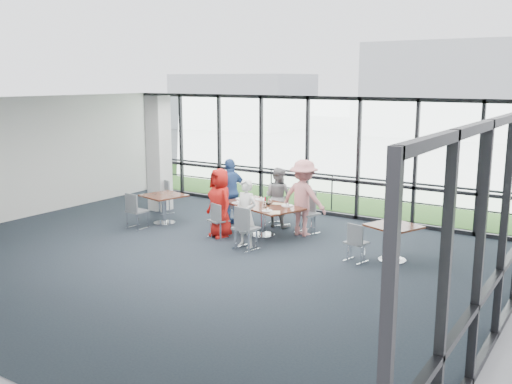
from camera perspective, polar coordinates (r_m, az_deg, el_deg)
The scene contains 41 objects.
floor at distance 11.94m, azimuth -6.47°, elevation -6.64°, with size 12.00×10.00×0.02m, color #1C242E.
ceiling at distance 11.37m, azimuth -6.83°, elevation 8.94°, with size 12.00×10.00×0.04m, color white.
wall_left at distance 16.03m, azimuth -23.40°, elevation 3.00°, with size 0.10×10.00×3.20m, color silver.
curtain_wall_back at distance 15.67m, azimuth 5.15°, elevation 3.71°, with size 12.00×0.10×3.20m, color white.
curtain_wall_right at distance 9.04m, azimuth 24.07°, elevation -2.80°, with size 0.10×10.00×3.20m, color white.
structural_column at distance 16.13m, azimuth -9.68°, elevation 3.81°, with size 0.50×0.50×3.20m, color silver.
apron at distance 20.42m, azimuth 11.70°, elevation 0.67°, with size 80.00×70.00×0.02m, color gray.
grass_strip at distance 18.59m, azimuth 9.43°, elevation -0.17°, with size 80.00×5.00×0.01m, color #28631D.
hangar_aux at distance 44.62m, azimuth -1.38°, elevation 9.13°, with size 10.00×6.00×4.00m, color silver.
guard_rail at distance 16.37m, azimuth 6.07°, elevation 0.11°, with size 0.06×0.06×12.00m, color #2D2D33.
main_table at distance 13.38m, azimuth 0.70°, elevation -1.79°, with size 2.14×1.60×0.75m.
side_table_left at distance 14.69m, azimuth -9.21°, elevation -0.67°, with size 1.13×1.13×0.75m.
side_table_right at distance 11.84m, azimuth 13.59°, elevation -3.77°, with size 1.15×1.15×0.75m.
diner_near_left at distance 13.27m, azimuth -3.64°, elevation -1.09°, with size 0.79×0.52×1.62m, color #B01410.
diner_near_right at distance 12.46m, azimuth -1.02°, elevation -2.16°, with size 0.55×0.40×1.51m, color white.
diner_far_left at distance 14.19m, azimuth 2.22°, elevation -0.53°, with size 0.73×0.45×1.50m, color gray.
diner_far_right at distance 13.41m, azimuth 4.77°, elevation -0.59°, with size 1.16×0.60×1.80m, color #CA7978.
diner_end at distance 14.40m, azimuth -2.52°, elevation 0.03°, with size 0.99×0.54×1.69m, color #315593.
chair_main_nl at distance 13.29m, azimuth -3.75°, elevation -2.86°, with size 0.40×0.40×0.82m, color slate, non-canonical shape.
chair_main_nr at distance 12.33m, azimuth -1.00°, elevation -3.64°, with size 0.46×0.46×0.95m, color slate, non-canonical shape.
chair_main_fl at distance 14.47m, azimuth 2.37°, elevation -1.58°, with size 0.42×0.42×0.86m, color slate, non-canonical shape.
chair_main_fr at distance 13.65m, azimuth 5.16°, elevation -2.17°, with size 0.47×0.47×0.97m, color slate, non-canonical shape.
chair_main_end at distance 14.56m, azimuth -3.17°, elevation -1.54°, with size 0.42×0.42×0.85m, color slate, non-canonical shape.
chair_spare_la at distance 14.36m, azimuth -11.80°, elevation -1.88°, with size 0.43×0.43×0.88m, color slate, non-canonical shape.
chair_spare_lb at distance 15.85m, azimuth -9.17°, elevation -0.57°, with size 0.43×0.43×0.87m, color slate, non-canonical shape.
chair_spare_r at distance 11.71m, azimuth 10.00°, elevation -5.01°, with size 0.39×0.39×0.80m, color slate, non-canonical shape.
plate_nl at distance 13.50m, azimuth -1.88°, elevation -1.10°, with size 0.26×0.26×0.01m, color white.
plate_nr at distance 12.70m, azimuth 1.13°, elevation -1.89°, with size 0.24×0.24×0.01m, color white.
plate_fl at distance 13.88m, azimuth 0.50°, elevation -0.75°, with size 0.28×0.28×0.01m, color white.
plate_fr at distance 13.23m, azimuth 3.14°, elevation -1.36°, with size 0.28×0.28×0.01m, color white.
plate_end at distance 13.96m, azimuth -1.56°, elevation -0.69°, with size 0.24×0.24×0.01m, color white.
tumbler_a at distance 13.37m, azimuth -0.46°, elevation -0.92°, with size 0.07×0.07×0.15m, color white.
tumbler_b at distance 13.03m, azimuth 0.88°, elevation -1.25°, with size 0.07×0.07×0.14m, color white.
tumbler_c at distance 13.46m, azimuth 1.39°, elevation -0.89°, with size 0.06×0.06×0.13m, color white.
tumbler_d at distance 13.70m, azimuth -1.50°, elevation -0.62°, with size 0.07×0.07×0.15m, color white.
menu_a at distance 13.15m, azimuth -1.22°, elevation -1.45°, with size 0.33×0.23×0.00m, color silver.
menu_b at distance 12.57m, azimuth 1.91°, elevation -2.05°, with size 0.33×0.23×0.00m, color silver.
menu_c at distance 13.44m, azimuth 2.28°, elevation -1.18°, with size 0.30×0.21×0.00m, color silver.
condiment_caddy at distance 13.32m, azimuth 1.21°, elevation -1.21°, with size 0.10×0.07×0.04m, color black.
ketchup_bottle at distance 13.36m, azimuth 0.95°, elevation -0.86°, with size 0.06×0.06×0.18m, color #AE0015.
green_bottle at distance 13.36m, azimuth 1.05°, elevation -0.82°, with size 0.05×0.05×0.20m, color #217C39.
Camera 1 is at (7.30, -8.71, 3.64)m, focal length 40.00 mm.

